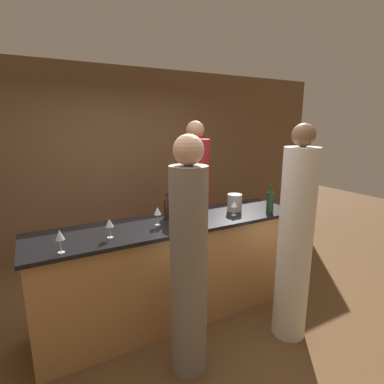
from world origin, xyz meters
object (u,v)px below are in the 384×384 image
object	(u,v)px
guest_0	(189,266)
ice_bucket	(235,203)
bartender	(195,205)
wine_bottle_0	(167,208)
guest_1	(295,242)
wine_bottle_1	(270,202)

from	to	relation	value
guest_0	ice_bucket	xyz separation A→B (m)	(0.96, 0.72, 0.21)
bartender	wine_bottle_0	distance (m)	0.93
wine_bottle_0	ice_bucket	bearing A→B (deg)	-6.18
guest_1	bartender	bearing A→B (deg)	96.71
guest_0	wine_bottle_0	bearing A→B (deg)	77.00
guest_1	ice_bucket	world-z (taller)	guest_1
guest_0	guest_1	bearing A→B (deg)	-4.74
guest_0	ice_bucket	world-z (taller)	guest_0
guest_0	wine_bottle_0	distance (m)	0.86
wine_bottle_1	wine_bottle_0	bearing A→B (deg)	161.98
bartender	wine_bottle_1	distance (m)	1.06
wine_bottle_0	wine_bottle_1	distance (m)	1.10
guest_1	wine_bottle_0	size ratio (longest dim) A/B	7.06
wine_bottle_0	ice_bucket	xyz separation A→B (m)	(0.77, -0.08, -0.02)
bartender	guest_1	xyz separation A→B (m)	(0.18, -1.51, 0.00)
guest_1	ice_bucket	size ratio (longest dim) A/B	10.48
guest_1	wine_bottle_0	bearing A→B (deg)	133.45
guest_0	ice_bucket	size ratio (longest dim) A/B	10.09
ice_bucket	wine_bottle_0	bearing A→B (deg)	173.82
bartender	guest_1	world-z (taller)	bartender
wine_bottle_0	wine_bottle_1	size ratio (longest dim) A/B	0.90
guest_0	wine_bottle_0	size ratio (longest dim) A/B	6.80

